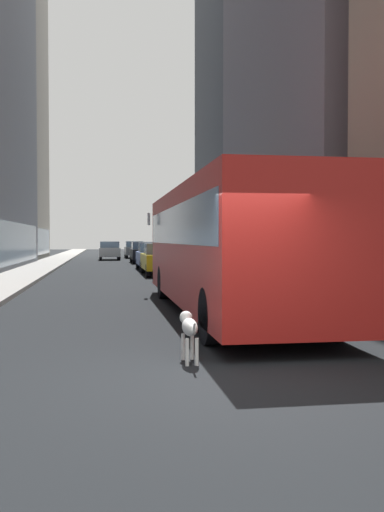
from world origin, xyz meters
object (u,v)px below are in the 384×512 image
at_px(car_black_suv, 142,252).
at_px(dalmatian_dog, 189,328).
at_px(transit_bus, 224,241).
at_px(car_white_van, 110,251).
at_px(car_blue_hatchback, 154,256).
at_px(car_grey_wagon, 134,249).
at_px(car_yellow_taxi, 162,259).

xyz_separation_m(car_black_suv, dalmatian_dog, (-1.70, -34.76, -0.31)).
xyz_separation_m(transit_bus, car_white_van, (-2.40, 36.47, -0.96)).
xyz_separation_m(transit_bus, car_blue_hatchback, (0.00, 19.56, -0.95)).
bearing_deg(car_grey_wagon, car_black_suv, -90.00).
height_order(car_yellow_taxi, dalmatian_dog, car_yellow_taxi).
height_order(car_white_van, car_grey_wagon, same).
bearing_deg(car_yellow_taxi, car_grey_wagon, 90.00).
xyz_separation_m(car_white_van, car_black_suv, (2.40, -7.11, 0.00)).
distance_m(car_grey_wagon, car_black_suv, 11.63).
bearing_deg(transit_bus, car_grey_wagon, 90.00).
bearing_deg(dalmatian_dog, car_grey_wagon, 87.90).
height_order(car_grey_wagon, car_black_suv, same).
distance_m(transit_bus, dalmatian_dog, 5.81).
bearing_deg(car_grey_wagon, car_yellow_taxi, -90.00).
xyz_separation_m(car_grey_wagon, car_yellow_taxi, (0.00, -26.28, 0.00)).
distance_m(car_blue_hatchback, car_grey_wagon, 21.43).
bearing_deg(car_blue_hatchback, car_black_suv, 90.00).
xyz_separation_m(car_blue_hatchback, car_black_suv, (0.00, 9.80, -0.00)).
relative_size(car_yellow_taxi, dalmatian_dog, 4.64).
bearing_deg(car_black_suv, dalmatian_dog, -92.80).
relative_size(car_white_van, car_black_suv, 0.85).
xyz_separation_m(transit_bus, car_black_suv, (0.00, 29.35, -0.95)).
xyz_separation_m(car_blue_hatchback, dalmatian_dog, (-1.70, -24.96, -0.31)).
bearing_deg(car_blue_hatchback, transit_bus, -90.00).
bearing_deg(transit_bus, car_blue_hatchback, 90.00).
distance_m(car_white_van, car_yellow_taxi, 21.89).
bearing_deg(car_grey_wagon, transit_bus, -90.00).
distance_m(car_blue_hatchback, car_yellow_taxi, 4.85).
distance_m(car_yellow_taxi, car_black_suv, 14.65).
bearing_deg(car_black_suv, car_blue_hatchback, -90.00).
xyz_separation_m(car_blue_hatchback, car_grey_wagon, (-0.00, 21.43, -0.00)).
bearing_deg(car_yellow_taxi, transit_bus, -90.00).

